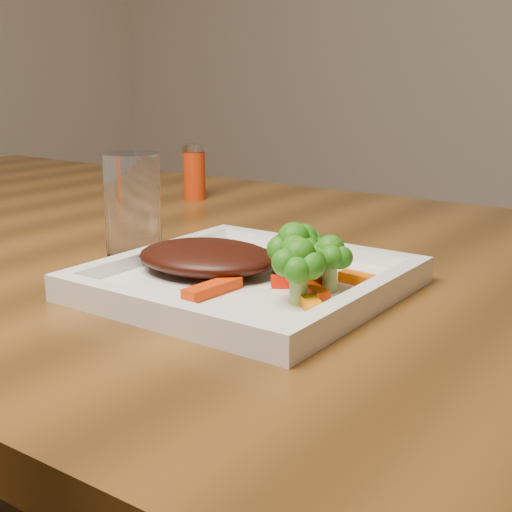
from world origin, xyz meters
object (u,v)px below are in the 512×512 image
Objects in this scene: drinking_glass at (133,206)px; spice_shaker at (194,172)px; plate at (248,285)px; dining_table at (117,465)px; steak at (207,257)px.

spice_shaker is at bearing 119.65° from drinking_glass.
spice_shaker is at bearing 135.87° from plate.
dining_table is 5.93× the size of plate.
drinking_glass is at bearing 167.53° from steak.
drinking_glass reaches higher than steak.
spice_shaker is (-0.03, 0.23, 0.42)m from dining_table.
plate is (0.34, -0.13, 0.38)m from dining_table.
spice_shaker is 0.38m from drinking_glass.
plate is at bearing -8.89° from drinking_glass.
spice_shaker reaches higher than steak.
plate is at bearing -20.76° from dining_table.
drinking_glass is at bearing -60.35° from spice_shaker.
spice_shaker reaches higher than dining_table.
steak is 0.48m from spice_shaker.
steak is at bearing -48.32° from spice_shaker.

